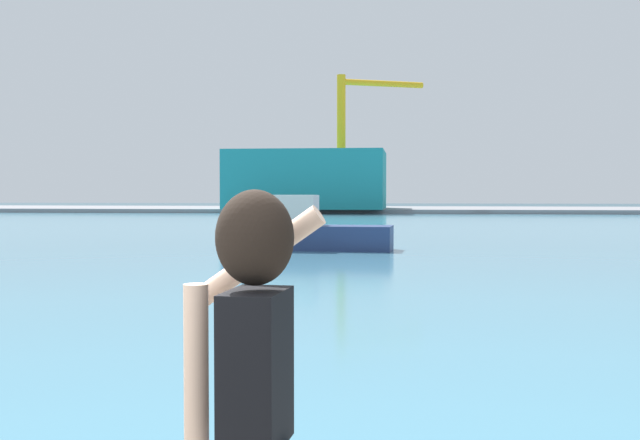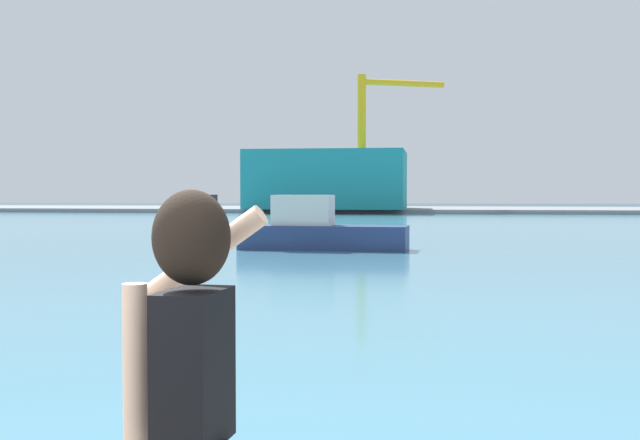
% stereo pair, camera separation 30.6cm
% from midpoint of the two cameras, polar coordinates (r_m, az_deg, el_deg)
% --- Properties ---
extents(ground_plane, '(220.00, 220.00, 0.00)m').
position_cam_midpoint_polar(ground_plane, '(52.61, 6.42, -0.55)').
color(ground_plane, '#334751').
extents(harbor_water, '(140.00, 100.00, 0.02)m').
position_cam_midpoint_polar(harbor_water, '(54.61, 6.49, -0.44)').
color(harbor_water, teal).
rests_on(harbor_water, ground_plane).
extents(far_shore_dock, '(140.00, 20.00, 0.48)m').
position_cam_midpoint_polar(far_shore_dock, '(94.57, 7.27, 0.75)').
color(far_shore_dock, gray).
rests_on(far_shore_dock, ground_plane).
extents(person_photographer, '(0.53, 0.55, 1.74)m').
position_cam_midpoint_polar(person_photographer, '(2.86, -6.33, -11.40)').
color(person_photographer, '#2D3342').
rests_on(person_photographer, quay_promenade).
extents(boat_moored, '(6.99, 2.28, 2.25)m').
position_cam_midpoint_polar(boat_moored, '(31.96, 0.16, -0.79)').
color(boat_moored, navy).
rests_on(boat_moored, harbor_water).
extents(warehouse_left, '(17.72, 12.30, 6.61)m').
position_cam_midpoint_polar(warehouse_left, '(89.68, 0.69, 2.96)').
color(warehouse_left, teal).
rests_on(warehouse_left, far_shore_dock).
extents(port_crane, '(9.95, 4.97, 15.41)m').
position_cam_midpoint_polar(port_crane, '(90.62, 3.93, 6.80)').
color(port_crane, yellow).
rests_on(port_crane, far_shore_dock).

